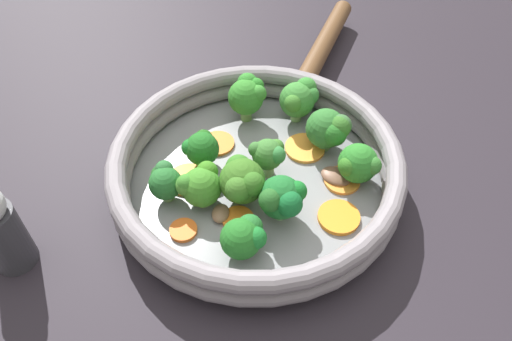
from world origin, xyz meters
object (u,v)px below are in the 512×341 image
object	(u,v)px
broccoli_floret_6	(299,98)
broccoli_floret_9	(165,181)
carrot_slice_7	(183,230)
broccoli_floret_8	(248,95)
carrot_slice_0	(286,194)
mushroom_piece_1	(336,176)
broccoli_floret_1	(244,237)
broccoli_floret_4	(268,154)
carrot_slice_4	(238,219)
carrot_slice_2	(352,169)
carrot_slice_1	(188,179)
broccoli_floret_7	(201,148)
carrot_slice_8	(302,146)
broccoli_floret_0	(358,164)
broccoli_floret_2	(330,129)
broccoli_floret_3	(242,181)
carrot_slice_5	(342,180)
broccoli_floret_5	(200,185)
carrot_slice_3	(215,145)
mushroom_piece_0	(221,213)
broccoli_floret_10	(282,198)
carrot_slice_6	(339,217)
skillet	(256,183)

from	to	relation	value
broccoli_floret_6	broccoli_floret_9	xyz separation A→B (m)	(-0.19, -0.00, -0.01)
carrot_slice_7	broccoli_floret_8	xyz separation A→B (m)	(0.16, 0.09, 0.03)
carrot_slice_0	mushroom_piece_1	xyz separation A→B (m)	(0.06, -0.02, 0.00)
broccoli_floret_1	broccoli_floret_4	bearing A→B (deg)	37.25
broccoli_floret_9	carrot_slice_4	bearing A→B (deg)	-62.46
carrot_slice_2	mushroom_piece_1	distance (m)	0.02
carrot_slice_1	broccoli_floret_1	bearing A→B (deg)	-94.70
broccoli_floret_1	mushroom_piece_1	size ratio (longest dim) A/B	1.34
broccoli_floret_1	broccoli_floret_7	world-z (taller)	same
carrot_slice_8	broccoli_floret_0	xyz separation A→B (m)	(0.01, -0.07, 0.02)
broccoli_floret_2	broccoli_floret_3	xyz separation A→B (m)	(-0.12, 0.00, -0.00)
carrot_slice_1	broccoli_floret_2	distance (m)	0.17
carrot_slice_5	broccoli_floret_2	world-z (taller)	broccoli_floret_2
carrot_slice_8	carrot_slice_7	bearing A→B (deg)	-176.32
carrot_slice_4	broccoli_floret_5	distance (m)	0.05
carrot_slice_4	mushroom_piece_1	size ratio (longest dim) A/B	0.95
carrot_slice_0	broccoli_floret_1	distance (m)	0.09
carrot_slice_1	carrot_slice_8	size ratio (longest dim) A/B	0.98
carrot_slice_3	broccoli_floret_4	bearing A→B (deg)	-73.56
mushroom_piece_1	broccoli_floret_2	bearing A→B (deg)	57.07
broccoli_floret_5	mushroom_piece_0	bearing A→B (deg)	-82.17
carrot_slice_8	broccoli_floret_6	bearing A→B (deg)	53.41
broccoli_floret_2	broccoli_floret_7	distance (m)	0.14
carrot_slice_2	broccoli_floret_10	xyz separation A→B (m)	(-0.10, 0.00, 0.03)
carrot_slice_1	broccoli_floret_2	world-z (taller)	broccoli_floret_2
broccoli_floret_5	broccoli_floret_8	size ratio (longest dim) A/B	0.87
carrot_slice_0	broccoli_floret_6	size ratio (longest dim) A/B	0.59
carrot_slice_6	broccoli_floret_7	size ratio (longest dim) A/B	0.98
broccoli_floret_3	carrot_slice_3	bearing A→B (deg)	73.12
broccoli_floret_1	mushroom_piece_0	world-z (taller)	broccoli_floret_1
carrot_slice_2	broccoli_floret_4	size ratio (longest dim) A/B	0.71
carrot_slice_1	mushroom_piece_1	xyz separation A→B (m)	(0.13, -0.10, 0.00)
skillet	carrot_slice_6	bearing A→B (deg)	-71.55
broccoli_floret_3	mushroom_piece_0	world-z (taller)	broccoli_floret_3
carrot_slice_5	broccoli_floret_2	xyz separation A→B (m)	(0.02, 0.05, 0.03)
broccoli_floret_0	broccoli_floret_8	distance (m)	0.16
carrot_slice_0	broccoli_floret_8	size ratio (longest dim) A/B	0.56
carrot_slice_1	broccoli_floret_7	world-z (taller)	broccoli_floret_7
carrot_slice_1	broccoli_floret_7	size ratio (longest dim) A/B	1.03
carrot_slice_6	broccoli_floret_1	distance (m)	0.11
mushroom_piece_0	mushroom_piece_1	size ratio (longest dim) A/B	0.70
carrot_slice_7	mushroom_piece_0	size ratio (longest dim) A/B	1.17
carrot_slice_3	broccoli_floret_6	size ratio (longest dim) A/B	0.75
carrot_slice_2	carrot_slice_5	xyz separation A→B (m)	(-0.02, -0.00, -0.00)
broccoli_floret_1	broccoli_floret_8	distance (m)	0.19
skillet	carrot_slice_4	bearing A→B (deg)	-147.76
broccoli_floret_5	broccoli_floret_10	distance (m)	0.09
carrot_slice_1	broccoli_floret_3	bearing A→B (deg)	-64.12
carrot_slice_1	broccoli_floret_0	distance (m)	0.18
broccoli_floret_4	broccoli_floret_10	distance (m)	0.06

